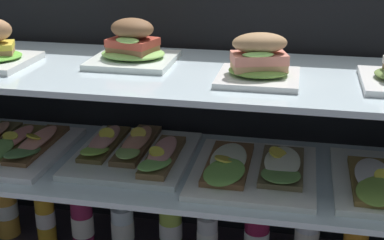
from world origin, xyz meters
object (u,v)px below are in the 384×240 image
at_px(juice_bottle_back_center, 45,216).
at_px(juice_bottle_back_left, 171,227).
at_px(open_sandwich_tray_left_of_center, 254,168).
at_px(juice_bottle_front_left_end, 82,221).
at_px(open_sandwich_tray_near_right_corner, 134,151).
at_px(open_sandwich_tray_mid_left, 10,146).
at_px(juice_bottle_front_right_end, 123,229).
at_px(plated_roll_sandwich_far_left, 259,63).
at_px(juice_bottle_front_second, 207,239).
at_px(juice_bottle_front_fourth, 6,208).
at_px(juice_bottle_front_middle, 307,239).
at_px(plated_roll_sandwich_mid_left, 133,48).
at_px(juice_bottle_back_right, 257,237).

xyz_separation_m(juice_bottle_back_center, juice_bottle_back_left, (0.38, 0.02, -0.00)).
bearing_deg(open_sandwich_tray_left_of_center, juice_bottle_front_left_end, 171.36).
xyz_separation_m(open_sandwich_tray_near_right_corner, juice_bottle_back_left, (0.08, 0.06, -0.26)).
xyz_separation_m(open_sandwich_tray_mid_left, juice_bottle_front_left_end, (0.16, 0.07, -0.25)).
relative_size(open_sandwich_tray_mid_left, juice_bottle_front_right_end, 1.75).
bearing_deg(juice_bottle_front_right_end, juice_bottle_front_left_end, 177.68).
relative_size(open_sandwich_tray_left_of_center, juice_bottle_front_right_end, 1.75).
bearing_deg(open_sandwich_tray_mid_left, open_sandwich_tray_left_of_center, -0.78).
bearing_deg(open_sandwich_tray_mid_left, juice_bottle_front_right_end, 12.13).
bearing_deg(juice_bottle_front_right_end, plated_roll_sandwich_far_left, -15.41).
height_order(open_sandwich_tray_near_right_corner, juice_bottle_front_second, open_sandwich_tray_near_right_corner).
distance_m(open_sandwich_tray_near_right_corner, juice_bottle_back_left, 0.28).
height_order(juice_bottle_back_center, juice_bottle_front_second, juice_bottle_back_center).
height_order(juice_bottle_front_fourth, juice_bottle_front_middle, juice_bottle_front_middle).
xyz_separation_m(plated_roll_sandwich_mid_left, plated_roll_sandwich_far_left, (0.32, -0.09, 0.00)).
height_order(open_sandwich_tray_near_right_corner, juice_bottle_front_middle, open_sandwich_tray_near_right_corner).
relative_size(plated_roll_sandwich_mid_left, juice_bottle_back_center, 0.95).
height_order(open_sandwich_tray_mid_left, open_sandwich_tray_near_right_corner, open_sandwich_tray_near_right_corner).
relative_size(plated_roll_sandwich_far_left, juice_bottle_back_center, 0.85).
xyz_separation_m(open_sandwich_tray_mid_left, juice_bottle_front_middle, (0.81, 0.09, -0.24)).
height_order(plated_roll_sandwich_mid_left, open_sandwich_tray_left_of_center, plated_roll_sandwich_mid_left).
relative_size(plated_roll_sandwich_mid_left, juice_bottle_front_right_end, 1.04).
distance_m(plated_roll_sandwich_far_left, juice_bottle_front_middle, 0.55).
height_order(juice_bottle_front_left_end, juice_bottle_front_middle, juice_bottle_front_middle).
relative_size(plated_roll_sandwich_mid_left, open_sandwich_tray_near_right_corner, 0.59).
xyz_separation_m(open_sandwich_tray_near_right_corner, juice_bottle_front_second, (0.20, 0.02, -0.26)).
bearing_deg(open_sandwich_tray_left_of_center, juice_bottle_back_right, 84.86).
relative_size(open_sandwich_tray_mid_left, open_sandwich_tray_left_of_center, 1.00).
xyz_separation_m(juice_bottle_back_center, juice_bottle_front_right_end, (0.24, -0.00, -0.01)).
distance_m(open_sandwich_tray_mid_left, juice_bottle_front_left_end, 0.31).
bearing_deg(plated_roll_sandwich_mid_left, plated_roll_sandwich_far_left, -16.11).
xyz_separation_m(open_sandwich_tray_left_of_center, juice_bottle_back_right, (0.01, 0.10, -0.26)).
height_order(plated_roll_sandwich_far_left, open_sandwich_tray_mid_left, plated_roll_sandwich_far_left).
bearing_deg(juice_bottle_back_center, plated_roll_sandwich_far_left, -9.95).
xyz_separation_m(open_sandwich_tray_mid_left, juice_bottle_front_fourth, (-0.09, 0.08, -0.25)).
distance_m(plated_roll_sandwich_far_left, juice_bottle_front_fourth, 0.93).
bearing_deg(open_sandwich_tray_mid_left, plated_roll_sandwich_far_left, -3.64).
bearing_deg(juice_bottle_front_left_end, open_sandwich_tray_near_right_corner, -11.92).
bearing_deg(juice_bottle_front_right_end, juice_bottle_back_right, 3.91).
bearing_deg(juice_bottle_back_left, juice_bottle_front_fourth, -179.52).
height_order(juice_bottle_front_right_end, juice_bottle_front_middle, juice_bottle_front_middle).
height_order(open_sandwich_tray_near_right_corner, juice_bottle_front_fourth, open_sandwich_tray_near_right_corner).
bearing_deg(open_sandwich_tray_near_right_corner, juice_bottle_back_right, 10.11).
bearing_deg(open_sandwich_tray_mid_left, juice_bottle_front_middle, 6.04).
bearing_deg(plated_roll_sandwich_mid_left, juice_bottle_back_center, 177.02).
xyz_separation_m(open_sandwich_tray_mid_left, juice_bottle_front_right_end, (0.29, 0.06, -0.26)).
distance_m(plated_roll_sandwich_mid_left, juice_bottle_front_fourth, 0.68).
bearing_deg(juice_bottle_front_right_end, juice_bottle_front_middle, 2.59).
bearing_deg(juice_bottle_back_left, juice_bottle_front_second, -17.81).
relative_size(juice_bottle_front_left_end, juice_bottle_front_middle, 0.93).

